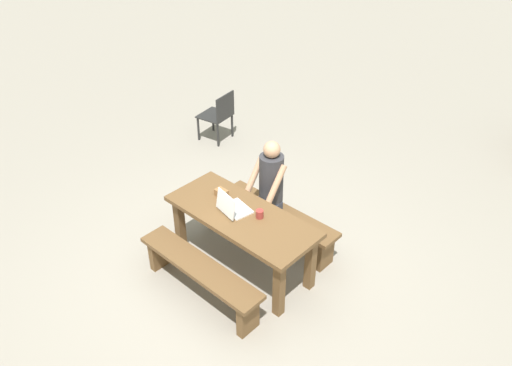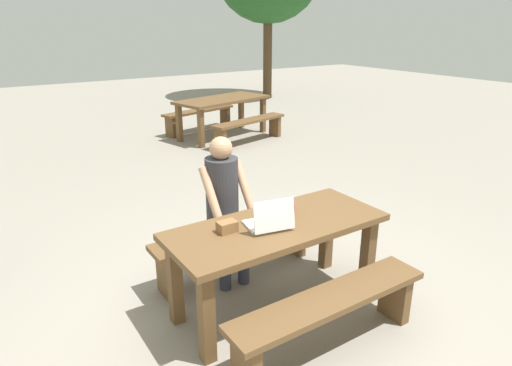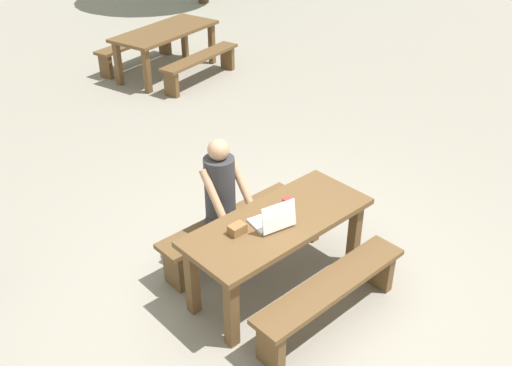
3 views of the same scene
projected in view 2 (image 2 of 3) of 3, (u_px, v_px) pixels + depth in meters
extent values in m
plane|color=gray|center=(276.00, 305.00, 3.59)|extent=(30.00, 30.00, 0.00)
cube|color=brown|center=(277.00, 227.00, 3.35)|extent=(1.67, 0.70, 0.05)
cube|color=brown|center=(207.00, 318.00, 2.90)|extent=(0.09, 0.09, 0.67)
cube|color=brown|center=(368.00, 256.00, 3.66)|extent=(0.09, 0.09, 0.67)
cube|color=brown|center=(175.00, 283.00, 3.29)|extent=(0.09, 0.09, 0.67)
cube|color=brown|center=(327.00, 233.00, 4.05)|extent=(0.09, 0.09, 0.67)
cube|color=brown|center=(331.00, 299.00, 2.97)|extent=(1.53, 0.30, 0.05)
cube|color=brown|center=(246.00, 365.00, 2.70)|extent=(0.08, 0.24, 0.38)
cube|color=brown|center=(395.00, 295.00, 3.39)|extent=(0.08, 0.24, 0.38)
cube|color=brown|center=(236.00, 231.00, 3.93)|extent=(1.53, 0.30, 0.05)
cube|color=brown|center=(166.00, 275.00, 3.66)|extent=(0.08, 0.24, 0.38)
cube|color=brown|center=(295.00, 235.00, 4.35)|extent=(0.08, 0.24, 0.38)
cube|color=white|center=(267.00, 224.00, 3.31)|extent=(0.35, 0.28, 0.02)
cube|color=white|center=(274.00, 216.00, 3.16)|extent=(0.31, 0.11, 0.23)
cube|color=#0F1933|center=(274.00, 215.00, 3.16)|extent=(0.29, 0.09, 0.21)
cube|color=olive|center=(227.00, 227.00, 3.20)|extent=(0.14, 0.09, 0.08)
cylinder|color=#99332D|center=(290.00, 209.00, 3.49)|extent=(0.08, 0.08, 0.09)
cylinder|color=#333847|center=(225.00, 266.00, 3.74)|extent=(0.10, 0.10, 0.42)
cylinder|color=#333847|center=(243.00, 260.00, 3.84)|extent=(0.10, 0.10, 0.42)
cube|color=#333847|center=(228.00, 232.00, 3.77)|extent=(0.28, 0.28, 0.12)
cylinder|color=#333338|center=(222.00, 192.00, 3.73)|extent=(0.27, 0.27, 0.59)
cylinder|color=tan|center=(211.00, 194.00, 3.56)|extent=(0.07, 0.32, 0.41)
cylinder|color=tan|center=(244.00, 187.00, 3.72)|extent=(0.07, 0.32, 0.41)
sphere|color=tan|center=(221.00, 148.00, 3.60)|extent=(0.19, 0.19, 0.19)
cube|color=brown|center=(222.00, 100.00, 8.54)|extent=(1.97, 1.22, 0.05)
cube|color=brown|center=(201.00, 128.00, 7.91)|extent=(0.11, 0.11, 0.69)
cube|color=brown|center=(263.00, 115.00, 9.03)|extent=(0.11, 0.11, 0.69)
cube|color=brown|center=(179.00, 123.00, 8.30)|extent=(0.11, 0.11, 0.69)
cube|color=brown|center=(241.00, 111.00, 9.42)|extent=(0.11, 0.11, 0.69)
cube|color=brown|center=(249.00, 121.00, 8.19)|extent=(1.67, 0.68, 0.05)
cube|color=brown|center=(220.00, 140.00, 7.77)|extent=(0.13, 0.25, 0.39)
cube|color=brown|center=(275.00, 126.00, 8.76)|extent=(0.13, 0.25, 0.39)
cube|color=brown|center=(199.00, 111.00, 9.09)|extent=(1.67, 0.68, 0.05)
cube|color=brown|center=(171.00, 127.00, 8.67)|extent=(0.13, 0.25, 0.39)
cube|color=brown|center=(225.00, 116.00, 9.67)|extent=(0.13, 0.25, 0.39)
cylinder|color=#4C3823|center=(268.00, 51.00, 12.72)|extent=(0.25, 0.25, 2.64)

